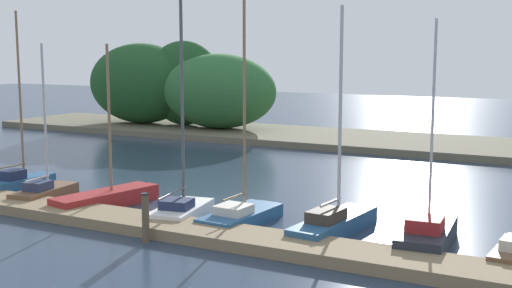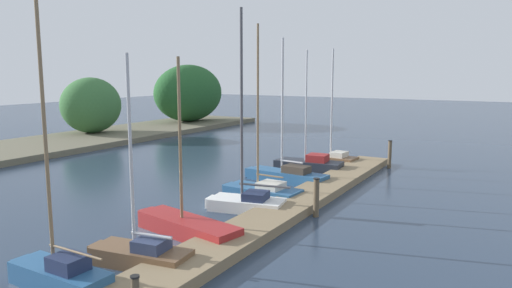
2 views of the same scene
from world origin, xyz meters
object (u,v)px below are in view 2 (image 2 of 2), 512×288
object	(u,v)px
sailboat_4	(261,189)
sailboat_3	(245,200)
sailboat_0	(58,272)
sailboat_6	(308,164)
mooring_piling_1	(316,197)
mooring_piling_2	(390,154)
sailboat_7	(333,158)
sailboat_5	(285,174)
sailboat_1	(139,253)
sailboat_2	(184,225)

from	to	relation	value
sailboat_4	sailboat_3	bearing A→B (deg)	105.74
sailboat_0	sailboat_6	size ratio (longest dim) A/B	1.10
mooring_piling_1	mooring_piling_2	distance (m)	10.63
sailboat_6	sailboat_7	xyz separation A→B (m)	(2.68, -0.41, -0.02)
sailboat_5	sailboat_6	xyz separation A→B (m)	(2.87, 0.01, -0.01)
sailboat_1	sailboat_6	distance (m)	14.30
sailboat_4	sailboat_6	world-z (taller)	sailboat_4
sailboat_0	sailboat_6	world-z (taller)	sailboat_0
sailboat_0	sailboat_5	bearing A→B (deg)	-87.46
sailboat_6	sailboat_0	bearing A→B (deg)	86.52
sailboat_1	sailboat_4	world-z (taller)	sailboat_4
mooring_piling_1	sailboat_2	bearing A→B (deg)	142.70
sailboat_2	sailboat_1	bearing A→B (deg)	111.90
sailboat_7	mooring_piling_2	xyz separation A→B (m)	(0.43, -3.25, 0.43)
sailboat_2	mooring_piling_1	bearing A→B (deg)	-115.60
sailboat_0	mooring_piling_1	xyz separation A→B (m)	(8.86, -3.35, 0.31)
sailboat_3	sailboat_5	size ratio (longest dim) A/B	1.11
sailboat_0	sailboat_5	world-z (taller)	sailboat_0
sailboat_2	sailboat_3	size ratio (longest dim) A/B	0.76
sailboat_1	sailboat_4	distance (m)	8.27
sailboat_6	mooring_piling_1	world-z (taller)	sailboat_6
sailboat_3	sailboat_4	xyz separation A→B (m)	(2.08, 0.45, -0.07)
sailboat_7	sailboat_5	bearing A→B (deg)	90.42
sailboat_0	sailboat_7	size ratio (longest dim) A/B	1.08
sailboat_2	sailboat_5	distance (m)	8.72
sailboat_2	sailboat_6	size ratio (longest dim) A/B	0.90
sailboat_5	mooring_piling_2	distance (m)	7.03
sailboat_1	mooring_piling_2	bearing A→B (deg)	-106.32
sailboat_0	sailboat_1	size ratio (longest dim) A/B	1.22
sailboat_1	sailboat_5	size ratio (longest dim) A/B	0.84
sailboat_6	mooring_piling_2	size ratio (longest dim) A/B	4.13
sailboat_7	sailboat_6	bearing A→B (deg)	85.87
sailboat_4	sailboat_7	bearing A→B (deg)	-86.71
sailboat_0	sailboat_4	world-z (taller)	sailboat_4
mooring_piling_1	sailboat_6	bearing A→B (deg)	25.48
sailboat_1	sailboat_2	world-z (taller)	sailboat_1
sailboat_2	mooring_piling_1	distance (m)	5.12
sailboat_5	mooring_piling_1	xyz separation A→B (m)	(-4.65, -3.58, 0.36)
sailboat_0	sailboat_2	bearing A→B (deg)	-91.57
sailboat_0	sailboat_4	size ratio (longest dim) A/B	0.98
sailboat_1	sailboat_5	xyz separation A→B (m)	(11.40, 0.97, 0.03)
sailboat_3	sailboat_6	bearing A→B (deg)	-94.74
sailboat_1	sailboat_3	world-z (taller)	sailboat_3
sailboat_4	mooring_piling_2	bearing A→B (deg)	-106.24
sailboat_4	sailboat_5	distance (m)	3.18
sailboat_6	mooring_piling_2	distance (m)	4.83
sailboat_5	mooring_piling_1	bearing A→B (deg)	133.48
sailboat_2	sailboat_3	world-z (taller)	sailboat_3
sailboat_6	sailboat_7	world-z (taller)	sailboat_7
sailboat_7	mooring_piling_2	world-z (taller)	sailboat_7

